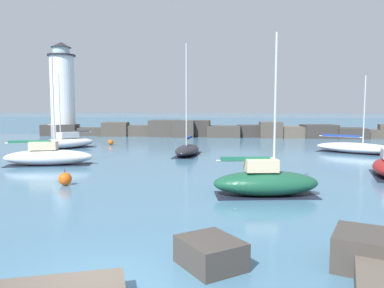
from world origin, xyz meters
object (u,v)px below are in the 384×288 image
sailboat_moored_0 (356,148)px  sailboat_moored_2 (65,142)px  mooring_buoy_far_side (65,179)px  sailboat_moored_1 (187,150)px  lighthouse (63,95)px  sailboat_moored_4 (265,181)px  sailboat_moored_3 (48,156)px  mooring_buoy_orange_near (111,142)px

sailboat_moored_0 → sailboat_moored_2: size_ratio=0.98×
sailboat_moored_0 → mooring_buoy_far_side: sailboat_moored_0 is taller
sailboat_moored_1 → sailboat_moored_2: size_ratio=1.28×
lighthouse → sailboat_moored_4: (30.80, -40.14, -6.01)m
sailboat_moored_3 → sailboat_moored_4: (16.44, -8.31, 0.02)m
sailboat_moored_4 → mooring_buoy_far_side: size_ratio=8.62×
sailboat_moored_2 → sailboat_moored_3: size_ratio=0.96×
sailboat_moored_4 → mooring_buoy_orange_near: bearing=124.5°
sailboat_moored_0 → sailboat_moored_2: 31.01m
sailboat_moored_1 → mooring_buoy_orange_near: 14.13m
sailboat_moored_1 → sailboat_moored_3: 12.67m
sailboat_moored_2 → sailboat_moored_4: 28.95m
sailboat_moored_2 → mooring_buoy_orange_near: (3.55, 4.87, -0.36)m
mooring_buoy_far_side → sailboat_moored_4: bearing=-5.4°
sailboat_moored_1 → mooring_buoy_far_side: 15.75m
sailboat_moored_0 → mooring_buoy_orange_near: (-27.46, 5.38, -0.22)m
sailboat_moored_0 → sailboat_moored_4: 22.16m
lighthouse → sailboat_moored_3: lighthouse is taller
sailboat_moored_0 → sailboat_moored_1: sailboat_moored_1 is taller
lighthouse → sailboat_moored_4: lighthouse is taller
lighthouse → sailboat_moored_0: bearing=-26.5°
sailboat_moored_1 → mooring_buoy_far_side: (-5.12, -14.90, -0.16)m
lighthouse → sailboat_moored_4: size_ratio=1.85×
sailboat_moored_1 → sailboat_moored_4: size_ratio=1.26×
sailboat_moored_3 → mooring_buoy_far_side: (4.95, -7.22, -0.33)m
sailboat_moored_0 → sailboat_moored_1: (-16.60, -3.67, 0.00)m
sailboat_moored_1 → sailboat_moored_3: (-10.07, -7.68, 0.17)m
sailboat_moored_1 → sailboat_moored_4: 17.21m
lighthouse → mooring_buoy_far_side: (19.32, -39.05, -6.36)m
sailboat_moored_4 → mooring_buoy_orange_near: size_ratio=9.86×
sailboat_moored_3 → mooring_buoy_far_side: sailboat_moored_3 is taller
lighthouse → sailboat_moored_0: (41.04, -20.49, -6.20)m
sailboat_moored_4 → mooring_buoy_far_side: sailboat_moored_4 is taller
lighthouse → sailboat_moored_1: lighthouse is taller
sailboat_moored_2 → mooring_buoy_far_side: size_ratio=8.53×
sailboat_moored_4 → mooring_buoy_far_side: bearing=174.6°
sailboat_moored_2 → mooring_buoy_far_side: 21.22m
lighthouse → sailboat_moored_3: 35.44m
sailboat_moored_1 → sailboat_moored_2: (-14.40, 4.18, 0.14)m
sailboat_moored_3 → mooring_buoy_far_side: 8.76m
sailboat_moored_3 → sailboat_moored_0: bearing=23.0°
lighthouse → sailboat_moored_0: size_ratio=1.92×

